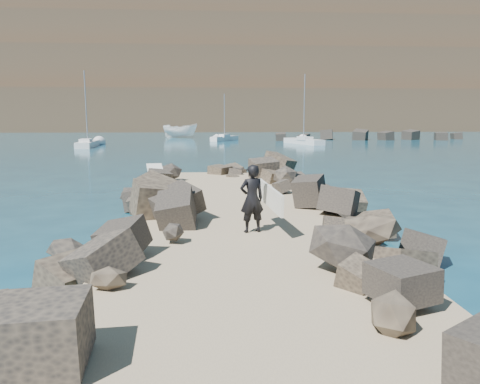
{
  "coord_description": "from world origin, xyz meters",
  "views": [
    {
      "loc": [
        -0.8,
        -13.05,
        3.46
      ],
      "look_at": [
        0.0,
        -1.0,
        1.5
      ],
      "focal_mm": 35.0,
      "sensor_mm": 36.0,
      "label": 1
    }
  ],
  "objects_px": {
    "boat_imported": "(180,131)",
    "surfer_with_board": "(254,198)",
    "surfboard_resting": "(156,177)",
    "sailboat_f": "(352,130)"
  },
  "relations": [
    {
      "from": "boat_imported",
      "to": "surfer_with_board",
      "type": "bearing_deg",
      "value": -166.63
    },
    {
      "from": "boat_imported",
      "to": "surfer_with_board",
      "type": "distance_m",
      "value": 67.54
    },
    {
      "from": "surfboard_resting",
      "to": "boat_imported",
      "type": "distance_m",
      "value": 59.76
    },
    {
      "from": "boat_imported",
      "to": "surfer_with_board",
      "type": "relative_size",
      "value": 2.77
    },
    {
      "from": "surfboard_resting",
      "to": "sailboat_f",
      "type": "bearing_deg",
      "value": 57.78
    },
    {
      "from": "surfboard_resting",
      "to": "surfer_with_board",
      "type": "xyz_separation_m",
      "value": [
        3.25,
        -7.59,
        0.41
      ]
    },
    {
      "from": "surfboard_resting",
      "to": "sailboat_f",
      "type": "height_order",
      "value": "sailboat_f"
    },
    {
      "from": "boat_imported",
      "to": "surfboard_resting",
      "type": "bearing_deg",
      "value": -169.11
    },
    {
      "from": "surfer_with_board",
      "to": "sailboat_f",
      "type": "relative_size",
      "value": 0.31
    },
    {
      "from": "boat_imported",
      "to": "sailboat_f",
      "type": "height_order",
      "value": "sailboat_f"
    }
  ]
}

